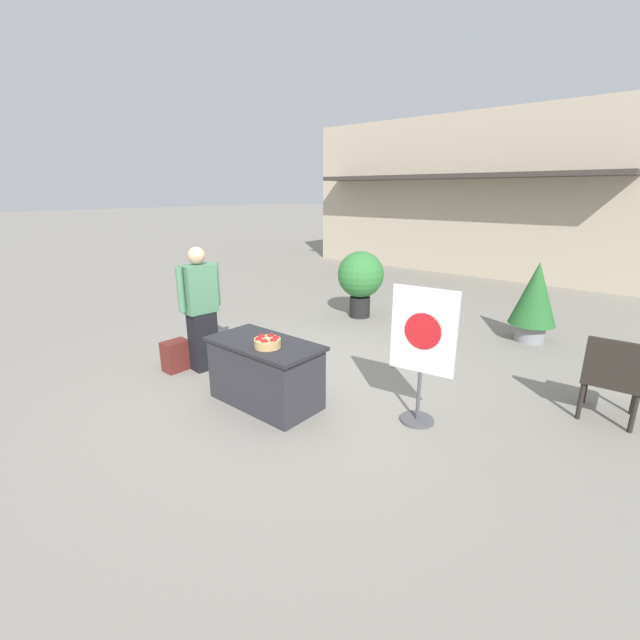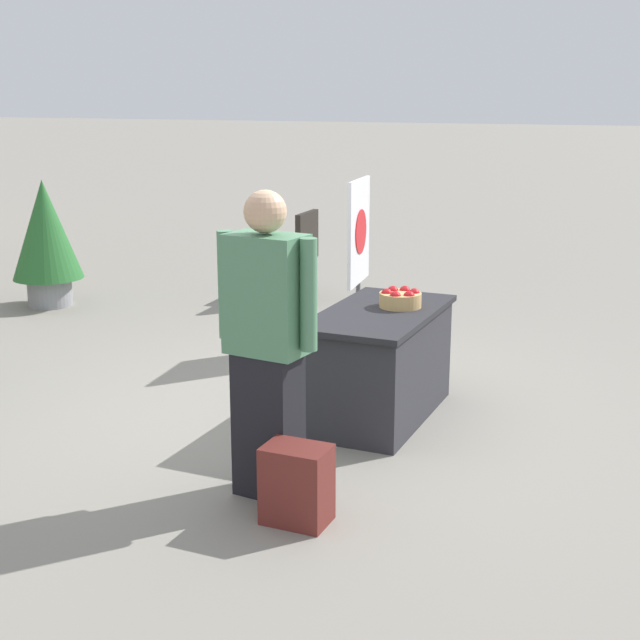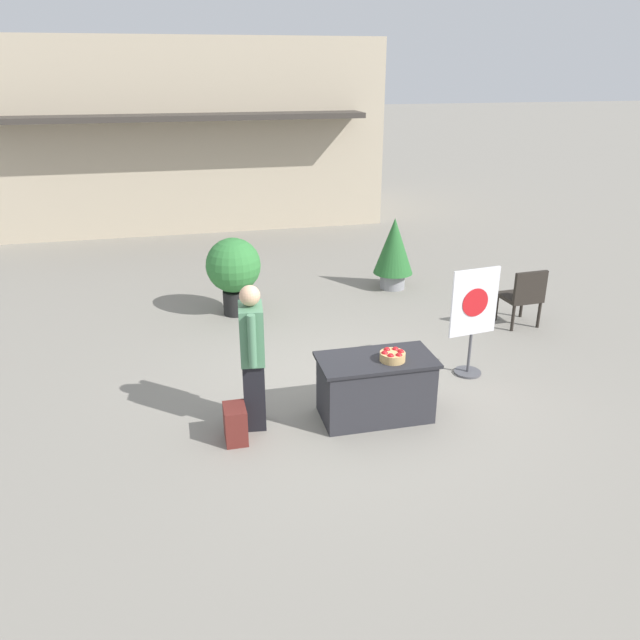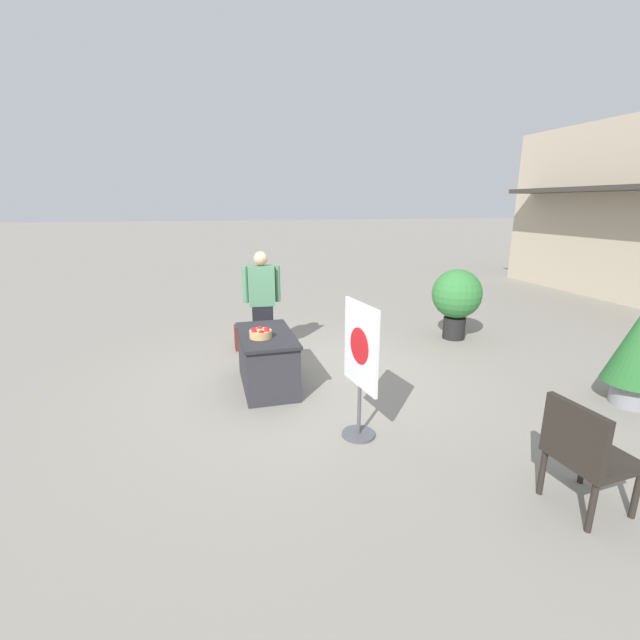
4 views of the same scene
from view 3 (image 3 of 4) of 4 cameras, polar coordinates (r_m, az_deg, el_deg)
ground_plane at (r=7.92m, az=2.15°, el=-6.96°), size 120.00×120.00×0.00m
storefront_building at (r=17.66m, az=-12.96°, el=16.50°), size 10.01×5.38×4.49m
display_table at (r=7.34m, az=5.09°, el=-6.15°), size 1.35×0.71×0.76m
apple_basket at (r=7.11m, az=6.66°, el=-3.25°), size 0.29×0.29×0.13m
person_visitor at (r=6.97m, az=-6.19°, el=-3.33°), size 0.30×0.61×1.70m
backpack at (r=7.00m, az=-7.74°, el=-9.39°), size 0.24×0.34×0.42m
poster_board at (r=8.35m, az=13.83°, el=0.38°), size 0.68×0.36×1.48m
patio_chair at (r=10.28m, az=18.11°, el=2.24°), size 0.58×0.58×0.95m
potted_plant_far_right at (r=11.54m, az=6.77°, el=6.43°), size 0.73×0.73×1.32m
potted_plant_far_left at (r=10.29m, az=-7.92°, el=4.70°), size 0.90×0.90×1.29m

